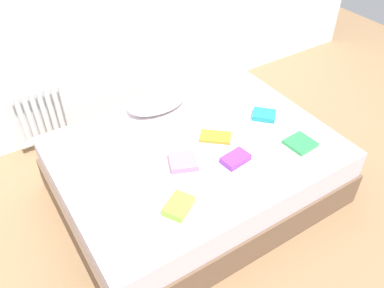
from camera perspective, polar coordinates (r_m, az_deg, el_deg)
The scene contains 11 objects.
ground_plane at distance 3.24m, azimuth 0.48°, elevation -6.97°, with size 8.00×8.00×0.00m, color #93704C.
bed at distance 3.06m, azimuth 0.51°, elevation -3.84°, with size 2.00×1.50×0.50m.
radiator at distance 3.67m, azimuth -20.80°, elevation 3.86°, with size 0.47×0.04×0.53m.
pillow at distance 3.22m, azimuth -5.04°, elevation 6.12°, with size 0.51×0.30×0.14m, color white.
textbook_teal at distance 3.19m, azimuth 10.32°, elevation 4.06°, with size 0.18×0.14×0.04m, color teal.
textbook_green at distance 2.99m, azimuth 15.23°, elevation 0.10°, with size 0.19×0.19×0.03m, color green.
textbook_white at distance 2.82m, azimuth -7.65°, elevation -1.45°, with size 0.23×0.18×0.03m, color white.
textbook_pink at distance 2.73m, azimuth -1.29°, elevation -2.52°, with size 0.19×0.18×0.04m, color pink.
textbook_lime at distance 2.45m, azimuth -1.93°, elevation -8.85°, with size 0.19×0.14×0.05m, color #8CC638.
textbook_purple at distance 2.76m, azimuth 6.23°, elevation -2.13°, with size 0.19×0.12×0.05m, color purple.
textbook_orange at distance 2.95m, azimuth 3.40°, elevation 1.02°, with size 0.23×0.13×0.02m, color orange.
Camera 1 is at (-1.20, -1.83, 2.38)m, focal length 37.29 mm.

